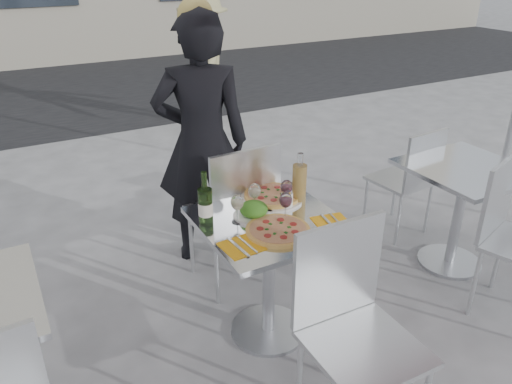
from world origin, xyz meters
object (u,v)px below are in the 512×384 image
side_chair_rfar (411,174)px  wine_bottle (205,205)px  main_table (269,254)px  napkin_left (241,246)px  pizza_near (278,230)px  wineglass_white_a (237,203)px  woman_diner (202,143)px  carafe (299,182)px  wineglass_white_b (255,192)px  pedestrian_b (204,61)px  wineglass_red_a (286,201)px  salad_plate (254,210)px  chair_near (351,317)px  side_table_right (462,196)px  napkin_right (332,223)px  sugar_shaker (287,199)px  wineglass_red_b (286,188)px  pizza_far (272,196)px  chair_far (237,207)px

side_chair_rfar → wine_bottle: size_ratio=2.97×
main_table → napkin_left: napkin_left is taller
pizza_near → wineglass_white_a: wineglass_white_a is taller
woman_diner → carafe: 0.87m
carafe → wineglass_white_b: carafe is taller
side_chair_rfar → pedestrian_b: (-0.23, 3.32, 0.29)m
side_chair_rfar → wineglass_red_a: (-1.42, -0.50, 0.34)m
salad_plate → wineglass_white_a: bearing=-173.5°
chair_near → pedestrian_b: bearing=75.7°
wine_bottle → woman_diner: bearing=68.2°
main_table → side_table_right: 1.50m
chair_near → salad_plate: chair_near is taller
wine_bottle → napkin_right: wine_bottle is taller
salad_plate → wineglass_red_a: (0.13, -0.11, 0.07)m
chair_near → sugar_shaker: size_ratio=9.35×
wineglass_red_b → napkin_right: 0.32m
side_chair_rfar → salad_plate: (-1.55, -0.39, 0.27)m
napkin_left → napkin_right: 0.52m
side_table_right → main_table: bearing=180.0°
pedestrian_b → wineglass_white_b: bearing=4.2°
side_table_right → pizza_near: pizza_near is taller
wineglass_red_b → pedestrian_b: bearing=73.5°
wineglass_red_b → woman_diner: bearing=99.1°
wineglass_white_a → napkin_left: wineglass_white_a is taller
carafe → pizza_far: bearing=138.9°
wineglass_white_a → wineglass_red_a: size_ratio=1.00×
side_chair_rfar → wineglass_red_b: (-1.33, -0.37, 0.34)m
chair_near → wineglass_red_a: chair_near is taller
chair_far → wine_bottle: wine_bottle is taller
pedestrian_b → carafe: pedestrian_b is taller
side_chair_rfar → salad_plate: size_ratio=3.98×
napkin_right → main_table: bearing=156.5°
pizza_near → sugar_shaker: (0.18, 0.20, 0.04)m
chair_far → wineglass_white_a: (-0.20, -0.41, 0.26)m
pizza_near → wineglass_white_a: 0.25m
wineglass_red_a → wineglass_white_a: bearing=157.3°
wine_bottle → sugar_shaker: wine_bottle is taller
wineglass_white_a → wineglass_red_a: bearing=-22.7°
sugar_shaker → wineglass_red_a: wineglass_red_a is taller
side_table_right → woman_diner: size_ratio=0.43×
chair_near → woman_diner: woman_diner is taller
wineglass_red_b → pizza_near: bearing=-129.6°
wine_bottle → wineglass_white_a: (0.15, -0.06, -0.00)m
wine_bottle → wineglass_red_a: bearing=-21.6°
pizza_far → napkin_left: size_ratio=1.79×
pizza_far → sugar_shaker: (0.01, -0.14, 0.04)m
chair_far → wine_bottle: 0.57m
sugar_shaker → napkin_left: bearing=-149.4°
side_table_right → chair_near: bearing=-155.5°
napkin_right → wineglass_red_a: bearing=153.3°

